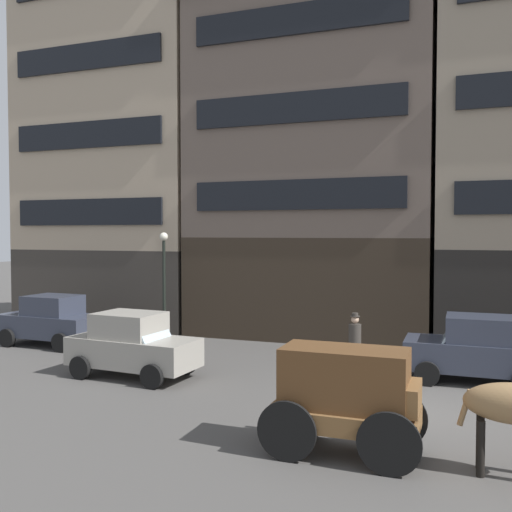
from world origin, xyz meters
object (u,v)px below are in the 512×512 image
(cargo_wagon, at_px, (347,393))
(pedestrian_officer, at_px, (355,341))
(sedan_light, at_px, (476,349))
(sedan_parked_curb, at_px, (51,320))
(streetlamp_curbside, at_px, (164,270))
(sedan_dark, at_px, (133,345))

(cargo_wagon, height_order, pedestrian_officer, cargo_wagon)
(sedan_light, relative_size, sedan_parked_curb, 0.99)
(cargo_wagon, height_order, streetlamp_curbside, streetlamp_curbside)
(cargo_wagon, distance_m, pedestrian_officer, 6.06)
(sedan_dark, bearing_deg, pedestrian_officer, 22.46)
(sedan_dark, distance_m, pedestrian_officer, 6.38)
(sedan_light, height_order, sedan_parked_curb, same)
(sedan_parked_curb, height_order, pedestrian_officer, sedan_parked_curb)
(cargo_wagon, xyz_separation_m, sedan_parked_curb, (-12.13, 6.42, -0.23))
(pedestrian_officer, xyz_separation_m, streetlamp_curbside, (-7.78, 2.73, 1.69))
(sedan_parked_curb, bearing_deg, streetlamp_curbside, 34.00)
(sedan_light, distance_m, pedestrian_officer, 3.29)
(sedan_dark, bearing_deg, streetlamp_curbside, 110.05)
(sedan_dark, height_order, sedan_parked_curb, same)
(cargo_wagon, bearing_deg, sedan_light, 69.62)
(sedan_parked_curb, bearing_deg, pedestrian_officer, -2.25)
(sedan_light, xyz_separation_m, streetlamp_curbside, (-11.06, 2.45, 1.76))
(sedan_parked_curb, distance_m, streetlamp_curbside, 4.46)
(cargo_wagon, relative_size, streetlamp_curbside, 0.70)
(sedan_parked_curb, xyz_separation_m, pedestrian_officer, (11.18, -0.44, 0.07))
(cargo_wagon, xyz_separation_m, sedan_dark, (-6.85, 3.54, -0.23))
(pedestrian_officer, bearing_deg, streetlamp_curbside, 160.65)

